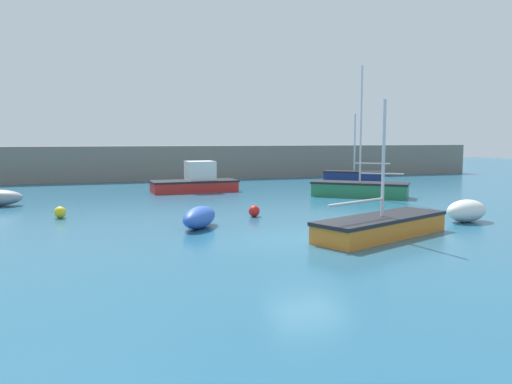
{
  "coord_description": "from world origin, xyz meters",
  "views": [
    {
      "loc": [
        -6.55,
        -14.66,
        3.27
      ],
      "look_at": [
        0.84,
        7.93,
        0.75
      ],
      "focal_mm": 35.0,
      "sensor_mm": 36.0,
      "label": 1
    }
  ],
  "objects_px": {
    "sailboat_short_mast": "(354,176)",
    "mooring_buoy_pink": "(401,187)",
    "mooring_buoy_red": "(254,211)",
    "mooring_buoy_yellow": "(60,212)",
    "sailboat_twin_hulled": "(382,226)",
    "fishing_dinghy_green": "(467,211)",
    "sailboat_tall_mast": "(360,189)",
    "dinghy_near_pier": "(199,217)",
    "motorboat_grey_hull": "(196,181)"
  },
  "relations": [
    {
      "from": "sailboat_short_mast",
      "to": "sailboat_tall_mast",
      "type": "distance_m",
      "value": 10.05
    },
    {
      "from": "mooring_buoy_yellow",
      "to": "sailboat_twin_hulled",
      "type": "bearing_deg",
      "value": -35.84
    },
    {
      "from": "sailboat_twin_hulled",
      "to": "motorboat_grey_hull",
      "type": "relative_size",
      "value": 1.07
    },
    {
      "from": "sailboat_short_mast",
      "to": "motorboat_grey_hull",
      "type": "xyz_separation_m",
      "value": [
        -12.97,
        -3.25,
        0.18
      ]
    },
    {
      "from": "fishing_dinghy_green",
      "to": "mooring_buoy_yellow",
      "type": "bearing_deg",
      "value": -31.91
    },
    {
      "from": "dinghy_near_pier",
      "to": "sailboat_twin_hulled",
      "type": "bearing_deg",
      "value": 88.56
    },
    {
      "from": "fishing_dinghy_green",
      "to": "mooring_buoy_pink",
      "type": "height_order",
      "value": "fishing_dinghy_green"
    },
    {
      "from": "sailboat_twin_hulled",
      "to": "mooring_buoy_red",
      "type": "relative_size",
      "value": 12.07
    },
    {
      "from": "mooring_buoy_yellow",
      "to": "dinghy_near_pier",
      "type": "bearing_deg",
      "value": -38.51
    },
    {
      "from": "fishing_dinghy_green",
      "to": "motorboat_grey_hull",
      "type": "xyz_separation_m",
      "value": [
        -7.97,
        14.7,
        0.2
      ]
    },
    {
      "from": "fishing_dinghy_green",
      "to": "dinghy_near_pier",
      "type": "relative_size",
      "value": 0.82
    },
    {
      "from": "fishing_dinghy_green",
      "to": "motorboat_grey_hull",
      "type": "bearing_deg",
      "value": -72.2
    },
    {
      "from": "sailboat_tall_mast",
      "to": "mooring_buoy_yellow",
      "type": "height_order",
      "value": "sailboat_tall_mast"
    },
    {
      "from": "dinghy_near_pier",
      "to": "sailboat_tall_mast",
      "type": "bearing_deg",
      "value": 155.02
    },
    {
      "from": "mooring_buoy_pink",
      "to": "fishing_dinghy_green",
      "type": "bearing_deg",
      "value": -112.68
    },
    {
      "from": "sailboat_twin_hulled",
      "to": "mooring_buoy_yellow",
      "type": "xyz_separation_m",
      "value": [
        -10.55,
        7.62,
        -0.13
      ]
    },
    {
      "from": "fishing_dinghy_green",
      "to": "sailboat_tall_mast",
      "type": "height_order",
      "value": "sailboat_tall_mast"
    },
    {
      "from": "mooring_buoy_red",
      "to": "mooring_buoy_pink",
      "type": "distance_m",
      "value": 14.64
    },
    {
      "from": "sailboat_twin_hulled",
      "to": "mooring_buoy_yellow",
      "type": "bearing_deg",
      "value": 121.21
    },
    {
      "from": "fishing_dinghy_green",
      "to": "mooring_buoy_yellow",
      "type": "distance_m",
      "value": 16.57
    },
    {
      "from": "fishing_dinghy_green",
      "to": "dinghy_near_pier",
      "type": "bearing_deg",
      "value": -21.44
    },
    {
      "from": "dinghy_near_pier",
      "to": "sailboat_short_mast",
      "type": "bearing_deg",
      "value": 167.83
    },
    {
      "from": "fishing_dinghy_green",
      "to": "sailboat_tall_mast",
      "type": "bearing_deg",
      "value": -103.03
    },
    {
      "from": "fishing_dinghy_green",
      "to": "mooring_buoy_pink",
      "type": "distance_m",
      "value": 12.54
    },
    {
      "from": "dinghy_near_pier",
      "to": "motorboat_grey_hull",
      "type": "bearing_deg",
      "value": -158.99
    },
    {
      "from": "sailboat_tall_mast",
      "to": "dinghy_near_pier",
      "type": "distance_m",
      "value": 12.86
    },
    {
      "from": "dinghy_near_pier",
      "to": "mooring_buoy_red",
      "type": "height_order",
      "value": "dinghy_near_pier"
    },
    {
      "from": "sailboat_short_mast",
      "to": "motorboat_grey_hull",
      "type": "bearing_deg",
      "value": 50.91
    },
    {
      "from": "mooring_buoy_red",
      "to": "mooring_buoy_yellow",
      "type": "bearing_deg",
      "value": 164.9
    },
    {
      "from": "mooring_buoy_red",
      "to": "fishing_dinghy_green",
      "type": "bearing_deg",
      "value": -27.05
    },
    {
      "from": "motorboat_grey_hull",
      "to": "sailboat_short_mast",
      "type": "bearing_deg",
      "value": -168.3
    },
    {
      "from": "sailboat_tall_mast",
      "to": "motorboat_grey_hull",
      "type": "height_order",
      "value": "sailboat_tall_mast"
    },
    {
      "from": "sailboat_tall_mast",
      "to": "mooring_buoy_red",
      "type": "height_order",
      "value": "sailboat_tall_mast"
    },
    {
      "from": "fishing_dinghy_green",
      "to": "motorboat_grey_hull",
      "type": "distance_m",
      "value": 16.72
    },
    {
      "from": "sailboat_short_mast",
      "to": "mooring_buoy_red",
      "type": "bearing_deg",
      "value": 84.9
    },
    {
      "from": "sailboat_twin_hulled",
      "to": "mooring_buoy_red",
      "type": "distance_m",
      "value": 6.15
    },
    {
      "from": "mooring_buoy_red",
      "to": "motorboat_grey_hull",
      "type": "bearing_deg",
      "value": 91.81
    },
    {
      "from": "fishing_dinghy_green",
      "to": "mooring_buoy_red",
      "type": "xyz_separation_m",
      "value": [
        -7.63,
        3.89,
        -0.2
      ]
    },
    {
      "from": "mooring_buoy_pink",
      "to": "sailboat_short_mast",
      "type": "bearing_deg",
      "value": 88.5
    },
    {
      "from": "sailboat_short_mast",
      "to": "mooring_buoy_pink",
      "type": "xyz_separation_m",
      "value": [
        -0.17,
        -6.38,
        -0.28
      ]
    },
    {
      "from": "sailboat_twin_hulled",
      "to": "dinghy_near_pier",
      "type": "bearing_deg",
      "value": 123.85
    },
    {
      "from": "motorboat_grey_hull",
      "to": "sailboat_tall_mast",
      "type": "bearing_deg",
      "value": 143.44
    },
    {
      "from": "motorboat_grey_hull",
      "to": "mooring_buoy_pink",
      "type": "relative_size",
      "value": 14.89
    },
    {
      "from": "sailboat_tall_mast",
      "to": "motorboat_grey_hull",
      "type": "relative_size",
      "value": 1.36
    },
    {
      "from": "sailboat_short_mast",
      "to": "dinghy_near_pier",
      "type": "bearing_deg",
      "value": 82.91
    },
    {
      "from": "sailboat_short_mast",
      "to": "mooring_buoy_pink",
      "type": "relative_size",
      "value": 14.32
    },
    {
      "from": "sailboat_tall_mast",
      "to": "motorboat_grey_hull",
      "type": "xyz_separation_m",
      "value": [
        -8.34,
        5.67,
        0.18
      ]
    },
    {
      "from": "sailboat_short_mast",
      "to": "sailboat_tall_mast",
      "type": "xyz_separation_m",
      "value": [
        -4.63,
        -8.92,
        -0.0
      ]
    },
    {
      "from": "sailboat_twin_hulled",
      "to": "mooring_buoy_red",
      "type": "xyz_separation_m",
      "value": [
        -2.73,
        5.51,
        -0.13
      ]
    },
    {
      "from": "mooring_buoy_pink",
      "to": "mooring_buoy_red",
      "type": "bearing_deg",
      "value": -148.37
    }
  ]
}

